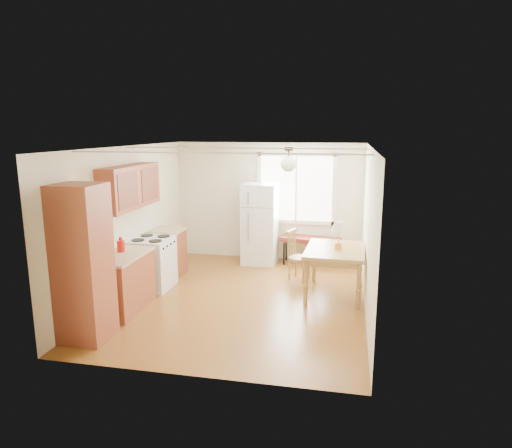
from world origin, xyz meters
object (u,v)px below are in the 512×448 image
(refrigerator, at_px, (260,224))
(dining_table, at_px, (335,254))
(bench, at_px, (310,240))
(chair, at_px, (295,252))

(refrigerator, bearing_deg, dining_table, -43.70)
(refrigerator, distance_m, dining_table, 2.27)
(bench, relative_size, chair, 1.40)
(dining_table, bearing_deg, refrigerator, 137.14)
(refrigerator, bearing_deg, bench, 6.96)
(refrigerator, relative_size, chair, 1.82)
(bench, xyz_separation_m, chair, (-0.18, -1.03, 0.02))
(refrigerator, height_order, chair, refrigerator)
(chair, bearing_deg, refrigerator, 151.96)
(dining_table, bearing_deg, chair, 140.11)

